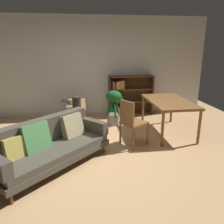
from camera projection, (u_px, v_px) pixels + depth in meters
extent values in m
plane|color=tan|center=(93.00, 156.00, 3.95)|extent=(8.16, 8.16, 0.00)
cube|color=silver|center=(86.00, 67.00, 6.13)|extent=(6.80, 0.10, 2.70)
cylinder|color=brown|center=(104.00, 149.00, 4.08)|extent=(0.04, 0.04, 0.15)
cylinder|color=brown|center=(11.00, 199.00, 2.73)|extent=(0.04, 0.04, 0.15)
cylinder|color=brown|center=(80.00, 140.00, 4.45)|extent=(0.04, 0.04, 0.15)
cube|color=#474238|center=(53.00, 156.00, 3.56)|extent=(1.91, 1.88, 0.10)
cube|color=#474238|center=(53.00, 150.00, 3.53)|extent=(1.84, 1.81, 0.10)
cube|color=#474238|center=(41.00, 131.00, 3.62)|extent=(1.47, 1.42, 0.41)
cube|color=#474238|center=(91.00, 125.00, 4.16)|extent=(0.60, 0.61, 0.23)
cube|color=tan|center=(15.00, 148.00, 3.15)|extent=(0.34, 0.34, 0.34)
cube|color=#4C894C|center=(36.00, 138.00, 3.39)|extent=(0.46, 0.46, 0.45)
cube|color=tan|center=(72.00, 126.00, 3.94)|extent=(0.46, 0.46, 0.43)
cube|color=olive|center=(77.00, 109.00, 5.88)|extent=(0.43, 0.04, 0.59)
cube|color=olive|center=(76.00, 124.00, 4.71)|extent=(0.43, 0.04, 0.59)
cube|color=olive|center=(77.00, 116.00, 5.30)|extent=(0.43, 1.22, 0.04)
cube|color=olive|center=(76.00, 105.00, 5.22)|extent=(0.43, 1.26, 0.04)
cube|color=olive|center=(77.00, 126.00, 5.37)|extent=(0.43, 1.22, 0.04)
cube|color=#333338|center=(75.00, 103.00, 5.27)|extent=(0.23, 0.32, 0.02)
cube|color=black|center=(66.00, 101.00, 5.25)|extent=(0.21, 0.31, 0.08)
cylinder|color=#2D2823|center=(77.00, 102.00, 4.82)|extent=(0.19, 0.19, 0.25)
cylinder|color=slate|center=(77.00, 100.00, 4.81)|extent=(0.10, 0.10, 0.01)
cylinder|color=#9E9389|center=(114.00, 119.00, 5.57)|extent=(0.32, 0.32, 0.26)
cylinder|color=#195623|center=(117.00, 106.00, 5.47)|extent=(0.18, 0.07, 0.44)
cylinder|color=#195623|center=(116.00, 104.00, 5.52)|extent=(0.16, 0.15, 0.52)
cylinder|color=#195623|center=(112.00, 102.00, 5.52)|extent=(0.09, 0.19, 0.62)
cylinder|color=#195623|center=(111.00, 103.00, 5.48)|extent=(0.18, 0.12, 0.57)
cylinder|color=#195623|center=(111.00, 106.00, 5.39)|extent=(0.20, 0.17, 0.48)
cylinder|color=#195623|center=(115.00, 108.00, 5.36)|extent=(0.07, 0.28, 0.43)
cylinder|color=#195623|center=(117.00, 104.00, 5.39)|extent=(0.15, 0.18, 0.56)
ellipsoid|color=#195623|center=(114.00, 96.00, 5.40)|extent=(0.38, 0.38, 0.27)
cylinder|color=brown|center=(143.00, 110.00, 5.57)|extent=(0.06, 0.06, 0.70)
cylinder|color=brown|center=(162.00, 129.00, 4.26)|extent=(0.06, 0.06, 0.70)
cylinder|color=brown|center=(172.00, 109.00, 5.67)|extent=(0.06, 0.06, 0.70)
cylinder|color=brown|center=(199.00, 128.00, 4.36)|extent=(0.06, 0.06, 0.70)
cube|color=brown|center=(169.00, 102.00, 4.86)|extent=(0.86, 1.49, 0.05)
cylinder|color=brown|center=(134.00, 129.00, 4.62)|extent=(0.04, 0.04, 0.44)
cylinder|color=brown|center=(147.00, 135.00, 4.35)|extent=(0.04, 0.04, 0.44)
cylinder|color=brown|center=(120.00, 134.00, 4.39)|extent=(0.04, 0.04, 0.44)
cylinder|color=brown|center=(133.00, 140.00, 4.11)|extent=(0.04, 0.04, 0.44)
cube|color=brown|center=(134.00, 123.00, 4.30)|extent=(0.57, 0.56, 0.04)
cube|color=brown|center=(127.00, 113.00, 4.11)|extent=(0.22, 0.33, 0.45)
cube|color=#56351E|center=(109.00, 96.00, 6.24)|extent=(0.04, 0.29, 1.11)
cube|color=#56351E|center=(152.00, 95.00, 6.41)|extent=(0.04, 0.29, 1.11)
cube|color=#56351E|center=(131.00, 76.00, 6.17)|extent=(1.27, 0.29, 0.04)
cube|color=#56351E|center=(130.00, 113.00, 6.48)|extent=(1.27, 0.29, 0.04)
cube|color=#56351E|center=(130.00, 94.00, 6.45)|extent=(1.24, 0.04, 1.11)
cube|color=#56351E|center=(131.00, 101.00, 6.38)|extent=(1.24, 0.28, 0.04)
cube|color=#56351E|center=(131.00, 89.00, 6.27)|extent=(1.24, 0.28, 0.04)
cube|color=#337F47|center=(111.00, 110.00, 6.35)|extent=(0.04, 0.22, 0.23)
cube|color=#2D5199|center=(113.00, 111.00, 6.36)|extent=(0.03, 0.21, 0.15)
cube|color=#337F47|center=(114.00, 110.00, 6.35)|extent=(0.04, 0.19, 0.22)
cube|color=orange|center=(116.00, 110.00, 6.37)|extent=(0.05, 0.24, 0.21)
cube|color=gold|center=(118.00, 110.00, 6.39)|extent=(0.07, 0.24, 0.19)
cube|color=black|center=(121.00, 109.00, 6.38)|extent=(0.06, 0.20, 0.23)
cube|color=orange|center=(111.00, 97.00, 6.24)|extent=(0.03, 0.21, 0.23)
cube|color=orange|center=(113.00, 98.00, 6.25)|extent=(0.04, 0.19, 0.22)
cube|color=red|center=(115.00, 97.00, 6.26)|extent=(0.06, 0.23, 0.23)
cube|color=gold|center=(117.00, 98.00, 6.27)|extent=(0.06, 0.22, 0.21)
cube|color=#2D5199|center=(119.00, 99.00, 6.30)|extent=(0.04, 0.25, 0.14)
cube|color=#337F47|center=(122.00, 98.00, 6.29)|extent=(0.07, 0.18, 0.15)
cube|color=black|center=(112.00, 85.00, 6.14)|extent=(0.04, 0.20, 0.22)
cube|color=orange|center=(113.00, 85.00, 6.15)|extent=(0.03, 0.22, 0.23)
cube|color=red|center=(115.00, 86.00, 6.17)|extent=(0.06, 0.23, 0.19)
cube|color=silver|center=(118.00, 85.00, 6.17)|extent=(0.05, 0.20, 0.21)
cube|color=orange|center=(120.00, 85.00, 6.18)|extent=(0.07, 0.21, 0.23)
cube|color=gold|center=(123.00, 85.00, 6.18)|extent=(0.06, 0.19, 0.23)
cube|color=black|center=(125.00, 85.00, 6.19)|extent=(0.05, 0.18, 0.19)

